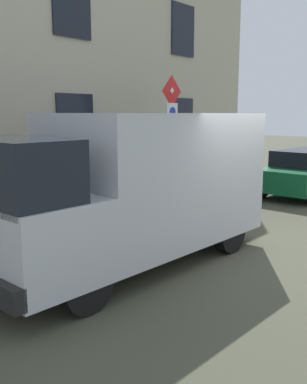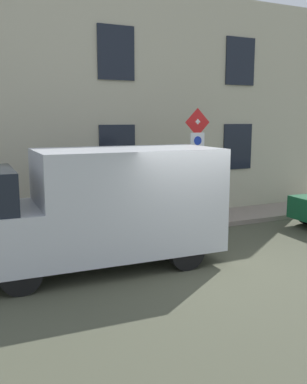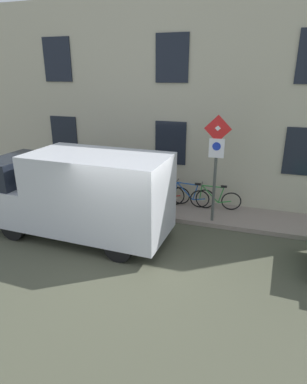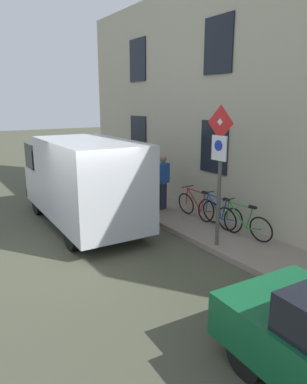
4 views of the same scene
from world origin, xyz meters
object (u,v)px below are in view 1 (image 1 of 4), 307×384
delivery_van (134,185)px  bicycle_blue (118,193)px  bicycle_green (141,188)px  pedestrian (53,183)px  bicycle_red (92,198)px  sign_post_stacked (171,123)px  litter_bin (70,209)px

delivery_van → bicycle_blue: bearing=-129.4°
bicycle_green → pedestrian: bearing=-0.7°
delivery_van → bicycle_red: delivery_van is taller
pedestrian → sign_post_stacked: bearing=144.1°
delivery_van → bicycle_green: delivery_van is taller
sign_post_stacked → delivery_van: 4.06m
sign_post_stacked → bicycle_red: sign_post_stacked is taller
bicycle_red → pedestrian: pedestrian is taller
delivery_van → bicycle_blue: size_ratio=3.15×
sign_post_stacked → pedestrian: size_ratio=1.83×
sign_post_stacked → pedestrian: sign_post_stacked is taller
bicycle_blue → pedestrian: bearing=7.6°
bicycle_blue → litter_bin: litter_bin is taller
sign_post_stacked → delivery_van: bearing=119.0°
delivery_van → litter_bin: size_ratio=6.00×
delivery_van → pedestrian: delivery_van is taller
bicycle_green → delivery_van: bearing=33.6°
sign_post_stacked → bicycle_green: sign_post_stacked is taller
delivery_van → bicycle_green: size_ratio=3.15×
bicycle_red → bicycle_blue: bearing=175.2°
pedestrian → litter_bin: pedestrian is taller
litter_bin → bicycle_blue: bearing=-69.7°
pedestrian → litter_bin: bearing=67.4°
bicycle_red → litter_bin: litter_bin is taller
sign_post_stacked → delivery_van: size_ratio=0.58×
litter_bin → delivery_van: bearing=171.3°
sign_post_stacked → bicycle_blue: bearing=44.0°
bicycle_green → bicycle_red: size_ratio=1.00×
delivery_van → bicycle_red: bearing=-118.0°
bicycle_blue → litter_bin: size_ratio=1.90×
bicycle_blue → bicycle_red: bearing=-0.4°
pedestrian → delivery_van: bearing=58.9°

